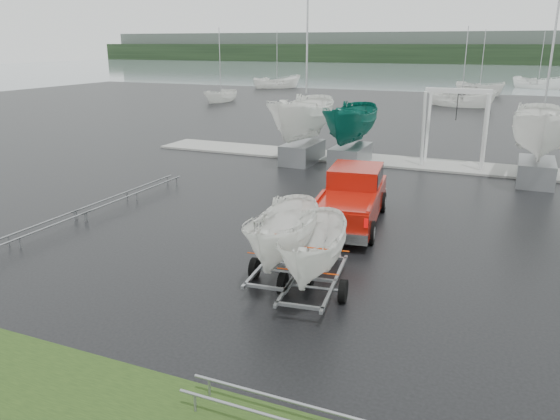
% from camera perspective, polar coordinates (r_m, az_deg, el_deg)
% --- Properties ---
extents(ground_plane, '(120.00, 120.00, 0.00)m').
position_cam_1_polar(ground_plane, '(18.78, 4.96, -2.79)').
color(ground_plane, black).
rests_on(ground_plane, ground).
extents(lake, '(300.00, 300.00, 0.00)m').
position_cam_1_polar(lake, '(117.09, 21.26, 12.82)').
color(lake, gray).
rests_on(lake, ground).
extents(dock, '(30.00, 3.00, 0.12)m').
position_cam_1_polar(dock, '(30.95, 12.73, 4.88)').
color(dock, '#9A9A94').
rests_on(dock, ground).
extents(treeline, '(300.00, 8.00, 6.00)m').
position_cam_1_polar(treeline, '(186.90, 22.53, 14.79)').
color(treeline, black).
rests_on(treeline, ground).
extents(far_hill, '(300.00, 6.00, 10.00)m').
position_cam_1_polar(far_hill, '(194.87, 22.68, 15.41)').
color(far_hill, '#4C5651').
rests_on(far_hill, ground).
extents(pickup_truck, '(2.75, 6.05, 1.94)m').
position_cam_1_polar(pickup_truck, '(20.16, 7.57, 1.54)').
color(pickup_truck, '#931008').
rests_on(pickup_truck, ground).
extents(trailer_hitched, '(1.84, 3.72, 4.48)m').
position_cam_1_polar(trailer_hitched, '(13.69, 3.75, 0.41)').
color(trailer_hitched, gray).
rests_on(trailer_hitched, ground).
extents(trailer_parked, '(1.83, 3.70, 4.70)m').
position_cam_1_polar(trailer_parked, '(14.61, 0.44, 1.98)').
color(trailer_parked, gray).
rests_on(trailer_parked, ground).
extents(boat_hoist, '(3.30, 2.18, 4.12)m').
position_cam_1_polar(boat_hoist, '(30.16, 17.92, 9.23)').
color(boat_hoist, silver).
rests_on(boat_hoist, ground).
extents(keelboat_0, '(2.55, 3.20, 10.73)m').
position_cam_1_polar(keelboat_0, '(29.87, 2.44, 12.64)').
color(keelboat_0, gray).
rests_on(keelboat_0, ground).
extents(keelboat_1, '(2.24, 3.20, 7.06)m').
position_cam_1_polar(keelboat_1, '(29.25, 7.59, 11.38)').
color(keelboat_1, gray).
rests_on(keelboat_1, ground).
extents(keelboat_2, '(2.55, 3.20, 10.72)m').
position_cam_1_polar(keelboat_2, '(27.91, 26.07, 10.64)').
color(keelboat_2, gray).
rests_on(keelboat_2, ground).
extents(mast_rack_0, '(0.56, 6.50, 0.06)m').
position_cam_1_polar(mast_rack_0, '(23.73, -15.25, 1.79)').
color(mast_rack_0, gray).
rests_on(mast_rack_0, ground).
extents(mast_rack_1, '(0.56, 6.50, 0.06)m').
position_cam_1_polar(mast_rack_1, '(19.64, -26.08, -2.55)').
color(mast_rack_1, gray).
rests_on(mast_rack_1, ground).
extents(moored_boat_0, '(2.29, 2.35, 10.84)m').
position_cam_1_polar(moored_boat_0, '(63.09, -6.16, 11.19)').
color(moored_boat_0, white).
rests_on(moored_boat_0, ground).
extents(moored_boat_1, '(3.17, 3.11, 11.52)m').
position_cam_1_polar(moored_boat_1, '(60.95, 18.37, 10.23)').
color(moored_boat_1, white).
rests_on(moored_boat_1, ground).
extents(moored_boat_4, '(4.00, 4.00, 11.71)m').
position_cam_1_polar(moored_boat_4, '(82.31, -0.31, 12.63)').
color(moored_boat_4, white).
rests_on(moored_boat_4, ground).
extents(moored_boat_5, '(3.85, 3.81, 11.82)m').
position_cam_1_polar(moored_boat_5, '(89.92, 25.31, 11.42)').
color(moored_boat_5, white).
rests_on(moored_boat_5, ground).
extents(moored_boat_6, '(3.78, 3.75, 11.58)m').
position_cam_1_polar(moored_boat_6, '(75.97, 20.08, 11.26)').
color(moored_boat_6, white).
rests_on(moored_boat_6, ground).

